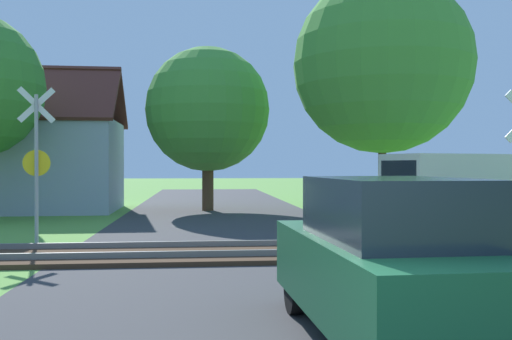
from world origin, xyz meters
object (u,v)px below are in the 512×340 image
house (30,162)px  mail_truck (450,187)px  parked_car (387,261)px  tree_center (208,110)px  crossing_sign_far (36,156)px  tree_right (382,64)px

house → mail_truck: size_ratio=1.45×
mail_truck → parked_car: bearing=134.6°
tree_center → house: bearing=175.8°
crossing_sign_far → tree_center: bearing=53.7°
crossing_sign_far → parked_car: (5.90, -8.40, -1.24)m
crossing_sign_far → tree_right: (10.78, 6.64, 3.57)m
tree_center → parked_car: bearing=-84.9°
house → tree_right: tree_right is taller
tree_right → parked_car: bearing=-108.0°
tree_right → mail_truck: bearing=-81.2°
house → tree_center: size_ratio=1.10×
crossing_sign_far → mail_truck: size_ratio=0.73×
tree_center → mail_truck: 10.79m
parked_car → house: bearing=113.5°
mail_truck → parked_car: 12.04m
crossing_sign_far → tree_right: tree_right is taller
tree_right → mail_truck: (0.68, -4.37, -4.47)m
crossing_sign_far → house: (-3.10, 10.29, -0.07)m
mail_truck → parked_car: size_ratio=1.29×
tree_right → parked_car: size_ratio=2.23×
tree_center → mail_truck: (7.18, -7.48, -3.00)m
mail_truck → parked_car: (-5.56, -10.68, -0.34)m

